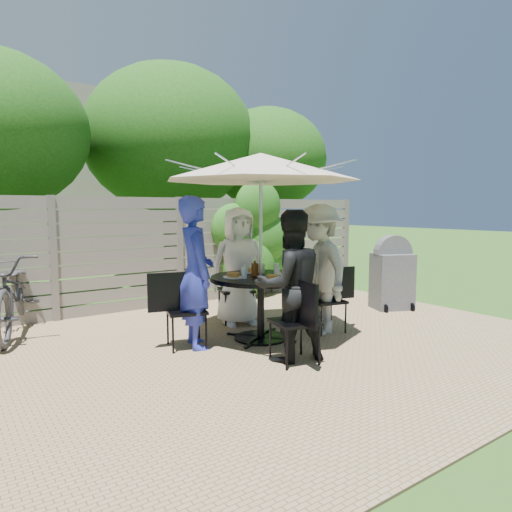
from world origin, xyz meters
TOP-DOWN VIEW (x-y plane):
  - backyard_envelope at (0.09, 10.29)m, footprint 60.00×60.00m
  - patio_table at (-0.09, 0.51)m, footprint 1.50×1.50m
  - umbrella at (-0.09, 0.51)m, footprint 2.89×2.89m
  - chair_back at (0.14, 1.45)m, footprint 0.59×0.75m
  - person_back at (0.11, 1.32)m, footprint 0.92×0.71m
  - chair_left at (-1.02, 0.74)m, footprint 0.70×0.55m
  - person_left at (-0.89, 0.70)m, footprint 0.57×0.74m
  - chair_front at (-0.31, -0.43)m, footprint 0.52×0.70m
  - person_front at (-0.28, -0.30)m, footprint 0.92×0.79m
  - chair_right at (0.85, 0.28)m, footprint 0.67×0.51m
  - person_right at (0.72, 0.32)m, footprint 0.88×1.23m
  - plate_back at (-0.00, 0.86)m, footprint 0.26×0.26m
  - plate_left at (-0.44, 0.59)m, footprint 0.26×0.26m
  - plate_front at (-0.17, 0.16)m, footprint 0.26×0.26m
  - plate_right at (0.26, 0.43)m, footprint 0.26×0.26m
  - glass_back at (-0.13, 0.79)m, footprint 0.07×0.07m
  - glass_left at (-0.36, 0.47)m, footprint 0.07×0.07m
  - glass_front at (-0.04, 0.23)m, footprint 0.07×0.07m
  - glass_right at (0.19, 0.55)m, footprint 0.07×0.07m
  - syrup_jug at (-0.13, 0.57)m, footprint 0.09×0.09m
  - coffee_cup at (0.06, 0.70)m, footprint 0.08×0.08m
  - bicycle at (-2.56, 2.60)m, footprint 1.32×2.23m
  - bbq_grill at (2.69, 0.69)m, footprint 0.73×0.66m

SIDE VIEW (x-z plane):
  - chair_right at x=0.85m, z-range -0.17..0.70m
  - chair_left at x=-1.02m, z-range -0.18..0.74m
  - chair_front at x=-0.31m, z-range -0.18..0.74m
  - chair_back at x=0.14m, z-range -0.19..0.79m
  - bicycle at x=-2.56m, z-range 0.00..1.11m
  - bbq_grill at x=2.69m, z-range -0.05..1.17m
  - patio_table at x=-0.09m, z-range 0.16..0.98m
  - person_front at x=-0.28m, z-range 0.00..1.65m
  - person_back at x=0.11m, z-range 0.00..1.68m
  - plate_back at x=0.00m, z-range 0.81..0.87m
  - plate_left at x=-0.44m, z-range 0.81..0.87m
  - plate_front at x=-0.17m, z-range 0.81..0.87m
  - plate_right at x=0.26m, z-range 0.81..0.87m
  - person_right at x=0.72m, z-range 0.00..1.72m
  - coffee_cup at x=0.06m, z-range 0.82..0.94m
  - glass_back at x=-0.13m, z-range 0.82..0.96m
  - glass_left at x=-0.36m, z-range 0.82..0.96m
  - glass_front at x=-0.04m, z-range 0.82..0.96m
  - glass_right at x=0.19m, z-range 0.82..0.96m
  - syrup_jug at x=-0.13m, z-range 0.82..0.98m
  - person_left at x=-0.89m, z-range 0.00..1.81m
  - umbrella at x=-0.09m, z-range 0.99..3.32m
  - backyard_envelope at x=0.09m, z-range 0.11..5.11m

